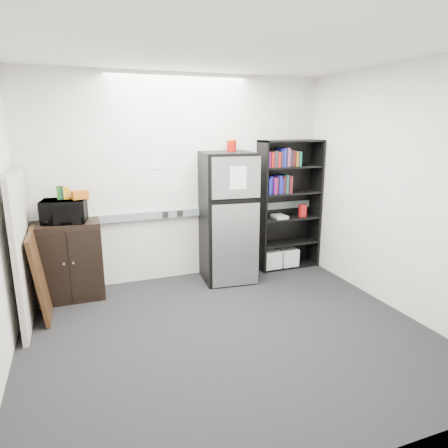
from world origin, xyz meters
name	(u,v)px	position (x,y,z in m)	size (l,w,h in m)	color
floor	(229,334)	(0.00, 0.00, 0.00)	(4.00, 4.00, 0.00)	black
wall_back	(182,179)	(0.00, 1.75, 1.35)	(4.00, 0.02, 2.70)	silver
wall_right	(399,191)	(2.00, 0.00, 1.35)	(0.02, 3.50, 2.70)	silver
ceiling	(230,47)	(0.00, 0.00, 2.70)	(4.00, 3.50, 0.02)	white
electrical_raceway	(183,213)	(0.00, 1.72, 0.90)	(3.92, 0.05, 0.10)	gray
wall_note	(155,165)	(-0.35, 1.74, 1.55)	(0.14, 0.00, 0.10)	white
bookshelf	(287,202)	(1.51, 1.57, 0.97)	(0.90, 0.34, 1.85)	black
cubicle_partition	(23,247)	(-1.90, 1.08, 0.81)	(0.06, 1.30, 1.62)	#A59F92
cabinet	(69,260)	(-1.48, 1.50, 0.47)	(0.76, 0.50, 0.95)	black
microwave	(64,211)	(-1.48, 1.48, 1.08)	(0.49, 0.33, 0.27)	black
snack_box_a	(60,193)	(-1.50, 1.52, 1.29)	(0.07, 0.05, 0.15)	#1D5B1A
snack_box_b	(60,193)	(-1.50, 1.52, 1.29)	(0.07, 0.05, 0.15)	#0C3623
snack_box_c	(66,193)	(-1.44, 1.52, 1.29)	(0.07, 0.05, 0.14)	orange
snack_bag	(80,195)	(-1.29, 1.47, 1.27)	(0.18, 0.10, 0.10)	#B75612
refrigerator	(227,217)	(0.52, 1.42, 0.86)	(0.70, 0.73, 1.72)	black
coffee_can	(232,144)	(0.63, 1.55, 1.81)	(0.13, 0.13, 0.17)	#9F0D07
framed_poster	(40,274)	(-1.77, 1.11, 0.48)	(0.15, 0.75, 0.96)	black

